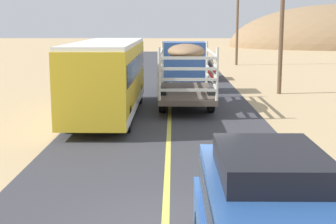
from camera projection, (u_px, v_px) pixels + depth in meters
livestock_truck at (185, 65)px, 26.47m from camera, size 2.53×9.70×3.02m
bus at (108, 76)px, 21.20m from camera, size 2.54×10.00×3.21m
car_far at (201, 70)px, 35.37m from camera, size 1.80×4.40×1.46m
power_pole_mid at (282, 21)px, 27.47m from camera, size 2.20×0.24×7.68m
power_pole_far at (238, 14)px, 46.46m from camera, size 2.20×0.24×8.98m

